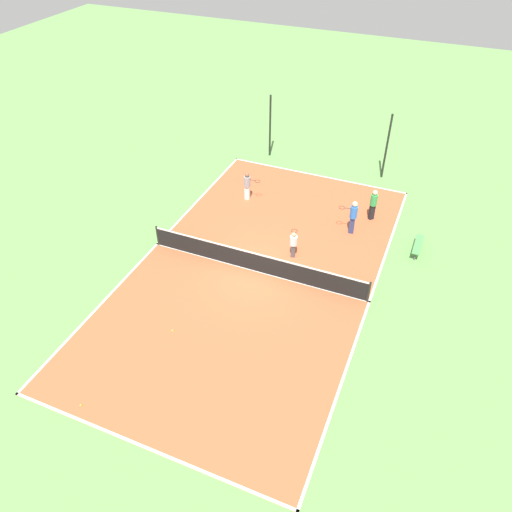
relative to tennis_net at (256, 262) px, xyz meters
name	(u,v)px	position (x,y,z in m)	size (l,w,h in m)	color
ground_plane	(256,271)	(0.00, 0.00, -0.57)	(80.00, 80.00, 0.00)	#60934C
court_surface	(256,271)	(0.00, 0.00, -0.56)	(10.67, 19.07, 0.02)	#B75633
tennis_net	(256,262)	(0.00, 0.00, 0.00)	(10.47, 0.10, 1.08)	black
bench	(418,245)	(6.60, 4.34, -0.18)	(0.36, 1.64, 0.45)	#4C8C4C
player_far_white	(293,243)	(1.20, 1.70, 0.22)	(0.58, 0.99, 1.37)	#4C4C51
player_far_green	(373,203)	(3.95, 6.21, 0.45)	(0.51, 0.51, 1.73)	black
player_near_blue	(353,215)	(3.28, 4.61, 0.53)	(0.97, 0.46, 1.85)	navy
player_baseline_gray	(247,184)	(-2.80, 5.49, 0.39)	(0.94, 0.37, 1.64)	white
tennis_ball_near_net	(172,330)	(-1.67, -4.74, -0.51)	(0.07, 0.07, 0.07)	#CCE033
tennis_ball_far_baseline	(81,405)	(-2.85, -9.02, -0.51)	(0.07, 0.07, 0.07)	#CCE033
fence_post_back_left	(270,126)	(-3.58, 10.82, 1.39)	(0.12, 0.12, 3.92)	black
fence_post_back_right	(387,147)	(3.58, 10.82, 1.39)	(0.12, 0.12, 3.92)	black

